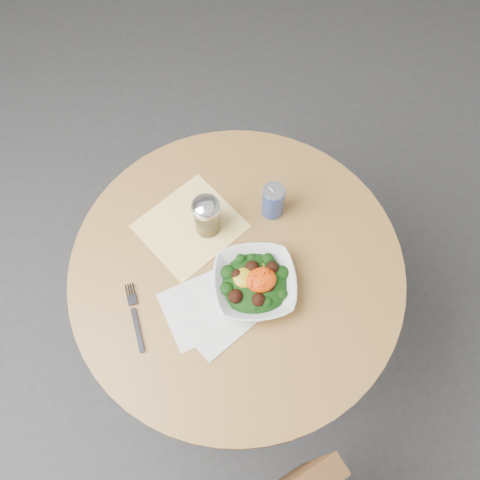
# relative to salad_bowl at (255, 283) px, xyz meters

# --- Properties ---
(ground) EXTENTS (6.00, 6.00, 0.00)m
(ground) POSITION_rel_salad_bowl_xyz_m (-0.03, 0.06, -0.78)
(ground) COLOR #303033
(ground) RESTS_ON ground
(table) EXTENTS (0.90, 0.90, 0.75)m
(table) POSITION_rel_salad_bowl_xyz_m (-0.03, 0.06, -0.23)
(table) COLOR black
(table) RESTS_ON ground
(cloth_napkin) EXTENTS (0.32, 0.31, 0.00)m
(cloth_napkin) POSITION_rel_salad_bowl_xyz_m (-0.12, 0.22, -0.03)
(cloth_napkin) COLOR #F4AC0C
(cloth_napkin) RESTS_ON table
(paper_napkins) EXTENTS (0.24, 0.24, 0.00)m
(paper_napkins) POSITION_rel_salad_bowl_xyz_m (-0.14, -0.03, -0.03)
(paper_napkins) COLOR silver
(paper_napkins) RESTS_ON table
(salad_bowl) EXTENTS (0.25, 0.25, 0.08)m
(salad_bowl) POSITION_rel_salad_bowl_xyz_m (0.00, 0.00, 0.00)
(salad_bowl) COLOR silver
(salad_bowl) RESTS_ON table
(fork) EXTENTS (0.02, 0.19, 0.00)m
(fork) POSITION_rel_salad_bowl_xyz_m (-0.32, 0.02, -0.02)
(fork) COLOR black
(fork) RESTS_ON table
(spice_shaker) EXTENTS (0.08, 0.08, 0.14)m
(spice_shaker) POSITION_rel_salad_bowl_xyz_m (-0.07, 0.21, 0.04)
(spice_shaker) COLOR silver
(spice_shaker) RESTS_ON table
(beverage_can) EXTENTS (0.06, 0.06, 0.12)m
(beverage_can) POSITION_rel_salad_bowl_xyz_m (0.11, 0.20, 0.03)
(beverage_can) COLOR navy
(beverage_can) RESTS_ON table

